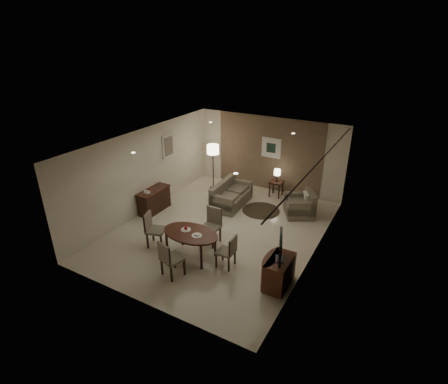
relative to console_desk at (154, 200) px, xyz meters
The scene contains 31 objects.
room_shell 2.70m from the console_desk, ahead, with size 5.50×7.00×2.70m.
taupe_accent 4.39m from the console_desk, 54.45° to the left, with size 3.96×0.03×2.70m, color #775F4A.
curtain_wall 5.26m from the console_desk, ahead, with size 0.08×6.70×2.58m, color beige, non-canonical shape.
curtain_rod 5.64m from the console_desk, ahead, with size 0.03×0.03×6.80m, color black.
art_back_frame 4.49m from the console_desk, 53.18° to the left, with size 0.72×0.03×0.72m, color silver.
art_back_canvas 4.48m from the console_desk, 53.06° to the left, with size 0.34×0.01×0.34m, color #1B3122.
art_left_frame 1.92m from the console_desk, 100.85° to the left, with size 0.03×0.60×0.80m, color silver.
art_left_canvas 1.91m from the console_desk, 100.16° to the left, with size 0.01×0.46×0.64m, color gray.
downlight_nl 3.12m from the console_desk, 58.80° to the right, with size 0.10×0.10×0.01m, color white.
downlight_nr 4.87m from the console_desk, 24.83° to the right, with size 0.10×0.10×0.01m, color white.
downlight_fl 3.12m from the console_desk, 58.80° to the left, with size 0.10×0.10×0.01m, color white.
downlight_fr 4.87m from the console_desk, 24.83° to the left, with size 0.10×0.10×0.01m, color white.
console_desk is the anchor object (origin of this frame).
telephone 0.52m from the console_desk, 90.00° to the right, with size 0.20×0.14×0.09m, color white, non-canonical shape.
tv_cabinet 5.11m from the console_desk, 17.05° to the right, with size 0.48×0.90×0.70m, color brown, non-canonical shape.
flat_tv 5.14m from the console_desk, 17.12° to the right, with size 0.06×0.88×0.60m, color black, non-canonical shape.
dining_table 2.93m from the console_desk, 31.73° to the right, with size 1.52×0.95×0.71m, color #441E16, non-canonical shape.
chair_near 3.50m from the console_desk, 43.25° to the right, with size 0.46×0.46×0.96m, color #756B5A, non-canonical shape.
chair_far 2.70m from the console_desk, 16.36° to the right, with size 0.49×0.49×1.01m, color #756B5A, non-canonical shape.
chair_left 2.10m from the console_desk, 48.63° to the right, with size 0.47×0.47×0.97m, color #756B5A, non-canonical shape.
chair_right 3.77m from the console_desk, 22.92° to the right, with size 0.42×0.42×0.86m, color #756B5A, non-canonical shape.
plate_a 2.78m from the console_desk, 32.82° to the right, with size 0.26×0.26×0.02m, color white.
plate_b 3.17m from the console_desk, 30.40° to the right, with size 0.26×0.26×0.02m, color white.
fruit_apple 2.78m from the console_desk, 32.82° to the right, with size 0.09×0.09×0.09m, color maroon.
napkin 3.17m from the console_desk, 30.40° to the right, with size 0.12×0.08×0.03m, color white.
round_rug 3.51m from the console_desk, 29.22° to the left, with size 1.23×1.23×0.01m, color #392F20.
sofa 2.56m from the console_desk, 39.23° to the left, with size 0.84×1.69×0.79m, color #756B5A, non-canonical shape.
armchair 4.68m from the console_desk, 25.73° to the left, with size 0.90×0.85×0.80m, color #756B5A, non-canonical shape.
side_table 4.28m from the console_desk, 44.61° to the left, with size 0.44×0.44×0.56m, color black, non-canonical shape.
table_lamp 4.30m from the console_desk, 44.61° to the left, with size 0.22×0.22×0.50m, color #FFEAC1, non-canonical shape.
floor_lamp 2.64m from the console_desk, 73.13° to the left, with size 0.43×0.43×1.69m, color #FFE5B7, non-canonical shape.
Camera 1 is at (4.47, -7.78, 5.34)m, focal length 28.00 mm.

